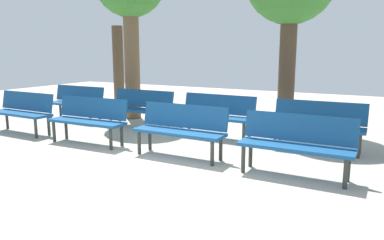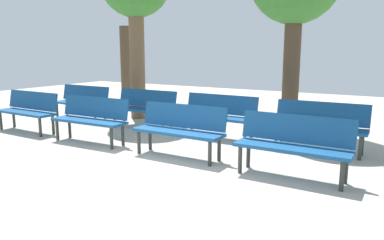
% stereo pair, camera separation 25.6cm
% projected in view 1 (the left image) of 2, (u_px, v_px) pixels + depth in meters
% --- Properties ---
extents(ground_plane, '(24.67, 24.67, 0.00)m').
position_uv_depth(ground_plane, '(118.00, 186.00, 4.91)').
color(ground_plane, '#B2A899').
extents(bench_r0_c0, '(1.61, 0.50, 0.87)m').
position_uv_depth(bench_r0_c0, '(23.00, 110.00, 8.00)').
color(bench_r0_c0, navy).
rests_on(bench_r0_c0, ground_plane).
extents(bench_r0_c1, '(1.62, 0.54, 0.87)m').
position_uv_depth(bench_r0_c1, '(89.00, 117.00, 7.09)').
color(bench_r0_c1, navy).
rests_on(bench_r0_c1, ground_plane).
extents(bench_r0_c2, '(1.60, 0.49, 0.87)m').
position_uv_depth(bench_r0_c2, '(181.00, 127.00, 6.19)').
color(bench_r0_c2, navy).
rests_on(bench_r0_c2, ground_plane).
extents(bench_r0_c3, '(1.60, 0.49, 0.87)m').
position_uv_depth(bench_r0_c3, '(296.00, 141.00, 5.24)').
color(bench_r0_c3, navy).
rests_on(bench_r0_c3, ground_plane).
extents(bench_r1_c0, '(1.61, 0.50, 0.87)m').
position_uv_depth(bench_r1_c0, '(76.00, 101.00, 9.40)').
color(bench_r1_c0, navy).
rests_on(bench_r1_c0, ground_plane).
extents(bench_r1_c1, '(1.60, 0.49, 0.87)m').
position_uv_depth(bench_r1_c1, '(141.00, 106.00, 8.47)').
color(bench_r1_c1, navy).
rests_on(bench_r1_c1, ground_plane).
extents(bench_r1_c2, '(1.61, 0.52, 0.87)m').
position_uv_depth(bench_r1_c2, '(216.00, 113.00, 7.58)').
color(bench_r1_c2, navy).
rests_on(bench_r1_c2, ground_plane).
extents(bench_r1_c3, '(1.61, 0.52, 0.87)m').
position_uv_depth(bench_r1_c3, '(318.00, 122.00, 6.59)').
color(bench_r1_c3, navy).
rests_on(bench_r1_c3, ground_plane).
extents(tree_1, '(0.35, 0.35, 2.56)m').
position_uv_depth(tree_1, '(118.00, 66.00, 12.17)').
color(tree_1, '#4C3A28').
rests_on(tree_1, ground_plane).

